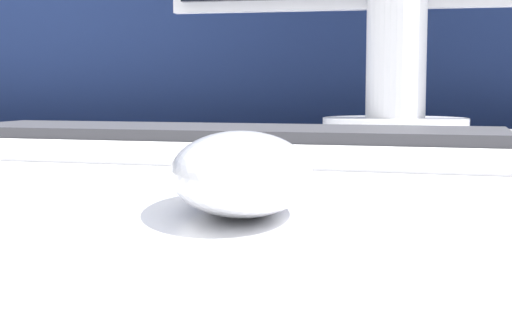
# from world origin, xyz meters

# --- Properties ---
(partition_panel) EXTENTS (5.00, 0.03, 1.49)m
(partition_panel) POSITION_xyz_m (0.00, 0.72, 0.74)
(partition_panel) COLOR navy
(partition_panel) RESTS_ON ground_plane
(computer_mouse_near) EXTENTS (0.08, 0.12, 0.03)m
(computer_mouse_near) POSITION_xyz_m (0.07, -0.12, 0.73)
(computer_mouse_near) COLOR white
(computer_mouse_near) RESTS_ON desk
(keyboard) EXTENTS (0.45, 0.17, 0.02)m
(keyboard) POSITION_xyz_m (-0.00, 0.12, 0.73)
(keyboard) COLOR white
(keyboard) RESTS_ON desk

